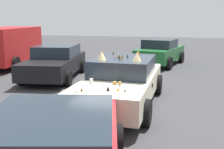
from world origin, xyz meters
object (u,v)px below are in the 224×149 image
parked_sedan_far_right (160,52)px  parked_sedan_row_back_center (55,62)px  art_car_decorated (122,81)px  parked_van_behind_right (8,45)px

parked_sedan_far_right → parked_sedan_row_back_center: bearing=150.7°
art_car_decorated → parked_sedan_row_back_center: bearing=-127.9°
parked_van_behind_right → parked_sedan_row_back_center: (-2.10, -3.76, -0.46)m
art_car_decorated → parked_sedan_row_back_center: art_car_decorated is taller
art_car_decorated → parked_van_behind_right: parked_van_behind_right is taller
parked_sedan_far_right → parked_sedan_row_back_center: (-4.42, 4.17, -0.01)m
parked_sedan_far_right → parked_sedan_row_back_center: parked_sedan_far_right is taller
parked_van_behind_right → parked_sedan_far_right: parked_van_behind_right is taller
art_car_decorated → parked_sedan_far_right: bearing=176.5°
parked_sedan_far_right → parked_van_behind_right: bearing=120.4°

